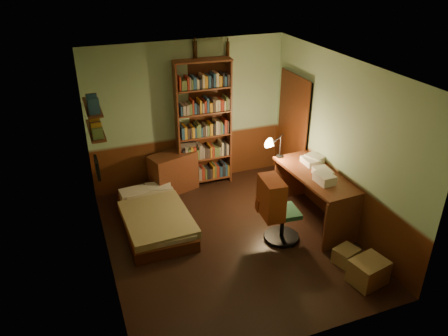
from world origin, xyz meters
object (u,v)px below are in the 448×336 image
object	(u,v)px
cardboard_box_a	(368,272)
cardboard_box_b	(346,255)
bookshelf	(204,125)
desk	(314,197)
bed	(155,212)
mini_stereo	(187,145)
dresser	(173,172)
desk_lamp	(281,141)
office_chair	(283,215)

from	to	relation	value
cardboard_box_a	cardboard_box_b	distance (m)	0.45
bookshelf	desk	xyz separation A→B (m)	(1.21, -1.80, -0.72)
bed	mini_stereo	distance (m)	1.53
dresser	desk	world-z (taller)	desk
mini_stereo	desk_lamp	distance (m)	1.71
desk_lamp	cardboard_box_b	xyz separation A→B (m)	(0.14, -1.82, -1.02)
desk	mini_stereo	bearing A→B (deg)	126.54
cardboard_box_a	cardboard_box_b	size ratio (longest dim) A/B	1.43
bed	desk	distance (m)	2.51
mini_stereo	bookshelf	size ratio (longest dim) A/B	0.13
bed	dresser	size ratio (longest dim) A/B	2.13
bed	mini_stereo	xyz separation A→B (m)	(0.88, 1.13, 0.54)
dresser	mini_stereo	distance (m)	0.55
office_chair	cardboard_box_b	bearing A→B (deg)	-49.18
cardboard_box_b	desk_lamp	bearing A→B (deg)	94.37
desk	office_chair	world-z (taller)	office_chair
bed	cardboard_box_a	size ratio (longest dim) A/B	3.81
desk_lamp	office_chair	world-z (taller)	desk_lamp
desk_lamp	cardboard_box_a	world-z (taller)	desk_lamp
desk_lamp	mini_stereo	bearing A→B (deg)	144.05
desk	cardboard_box_a	world-z (taller)	desk
cardboard_box_b	cardboard_box_a	bearing A→B (deg)	-86.35
desk_lamp	cardboard_box_b	world-z (taller)	desk_lamp
bed	mini_stereo	size ratio (longest dim) A/B	5.78
cardboard_box_b	bed	bearing A→B (deg)	141.53
dresser	office_chair	distance (m)	2.30
mini_stereo	cardboard_box_a	size ratio (longest dim) A/B	0.66
cardboard_box_b	desk	bearing A→B (deg)	83.82
mini_stereo	cardboard_box_a	distance (m)	3.72
mini_stereo	bookshelf	xyz separation A→B (m)	(0.30, -0.04, 0.35)
desk	cardboard_box_b	world-z (taller)	desk
office_chair	desk	bearing A→B (deg)	27.41
bookshelf	desk_lamp	bearing A→B (deg)	-43.78
desk	desk_lamp	world-z (taller)	desk_lamp
bookshelf	cardboard_box_a	size ratio (longest dim) A/B	5.08
bed	mini_stereo	bearing A→B (deg)	52.80
bookshelf	cardboard_box_b	distance (m)	3.27
bookshelf	cardboard_box_b	size ratio (longest dim) A/B	7.28
office_chair	cardboard_box_a	distance (m)	1.41
desk	office_chair	bearing A→B (deg)	-160.57
dresser	desk	bearing A→B (deg)	-60.49
office_chair	desk_lamp	bearing A→B (deg)	71.54
bed	cardboard_box_b	bearing A→B (deg)	-37.54
bookshelf	desk	bearing A→B (deg)	-51.41
desk	bed	bearing A→B (deg)	160.50
dresser	cardboard_box_b	size ratio (longest dim) A/B	2.57
desk	desk_lamp	distance (m)	1.05
bed	cardboard_box_b	distance (m)	2.91
dresser	desk_lamp	distance (m)	2.01
mini_stereo	office_chair	world-z (taller)	mini_stereo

